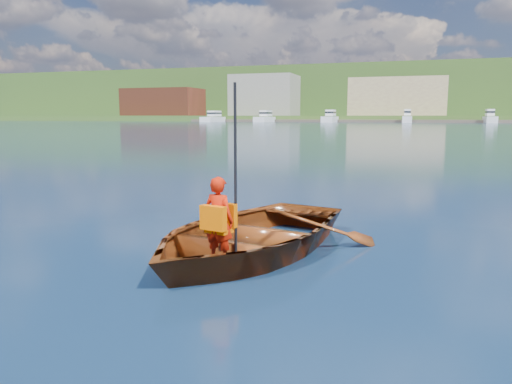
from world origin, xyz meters
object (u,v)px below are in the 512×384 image
(rowboat, at_px, (247,234))
(dock, at_px, (385,121))
(marina_yachts, at_px, (454,118))
(child_paddler, at_px, (219,219))

(rowboat, distance_m, dock, 147.83)
(marina_yachts, bearing_deg, child_paddler, -94.87)
(child_paddler, xyz_separation_m, marina_yachts, (12.26, 143.91, 0.71))
(rowboat, bearing_deg, marina_yachts, 85.13)
(rowboat, xyz_separation_m, marina_yachts, (12.19, 143.00, 1.10))
(rowboat, xyz_separation_m, dock, (-6.73, 147.67, 0.13))
(dock, height_order, marina_yachts, marina_yachts)
(child_paddler, xyz_separation_m, dock, (-6.66, 148.58, -0.26))
(rowboat, relative_size, marina_yachts, 0.03)
(rowboat, height_order, child_paddler, child_paddler)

